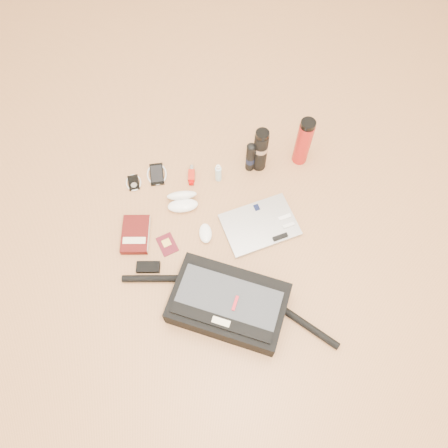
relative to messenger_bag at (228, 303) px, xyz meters
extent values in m
plane|color=#B17849|center=(0.00, 0.26, -0.06)|extent=(4.00, 4.00, 0.00)
cube|color=black|center=(0.00, 0.00, 0.00)|extent=(0.56, 0.46, 0.12)
cube|color=#32353A|center=(0.00, -0.01, 0.06)|extent=(0.48, 0.36, 0.01)
cube|color=black|center=(-0.04, -0.09, 0.06)|extent=(0.41, 0.21, 0.02)
cube|color=beige|center=(-0.04, -0.09, 0.07)|extent=(0.08, 0.05, 0.02)
cube|color=#AC131E|center=(0.03, -0.02, 0.07)|extent=(0.04, 0.06, 0.02)
cylinder|color=black|center=(-0.31, 0.16, -0.05)|extent=(0.30, 0.06, 0.03)
cylinder|color=black|center=(0.34, -0.12, -0.05)|extent=(0.25, 0.22, 0.03)
cube|color=black|center=(-0.35, 0.22, -0.05)|extent=(0.11, 0.06, 0.02)
cube|color=#A9A9AB|center=(0.19, 0.39, -0.05)|extent=(0.40, 0.32, 0.02)
cube|color=black|center=(0.19, 0.48, -0.04)|extent=(0.03, 0.04, 0.00)
cube|color=white|center=(0.31, 0.41, -0.04)|extent=(0.07, 0.04, 0.01)
cube|color=silver|center=(0.33, 0.36, -0.04)|extent=(0.06, 0.03, 0.01)
cube|color=black|center=(0.28, 0.31, -0.03)|extent=(0.08, 0.04, 0.01)
cube|color=#440B0B|center=(-0.40, 0.39, -0.05)|extent=(0.14, 0.20, 0.03)
cube|color=#C1B69C|center=(-0.34, 0.38, -0.05)|extent=(0.02, 0.18, 0.03)
cube|color=beige|center=(-0.41, 0.35, -0.03)|extent=(0.11, 0.04, 0.00)
cube|color=#4F0E18|center=(-0.26, 0.33, -0.06)|extent=(0.11, 0.13, 0.00)
cube|color=gold|center=(-0.26, 0.34, -0.06)|extent=(0.05, 0.05, 0.00)
ellipsoid|color=white|center=(-0.07, 0.36, -0.05)|extent=(0.06, 0.10, 0.03)
ellipsoid|color=white|center=(-0.17, 0.52, -0.04)|extent=(0.15, 0.08, 0.04)
ellipsoid|color=white|center=(-0.17, 0.57, -0.02)|extent=(0.15, 0.08, 0.09)
ellipsoid|color=black|center=(-0.20, 0.52, -0.04)|extent=(0.04, 0.03, 0.01)
ellipsoid|color=black|center=(-0.14, 0.52, -0.04)|extent=(0.04, 0.03, 0.01)
cylinder|color=black|center=(-0.17, 0.52, -0.04)|extent=(0.02, 0.01, 0.00)
cube|color=black|center=(-0.42, 0.69, -0.06)|extent=(0.07, 0.10, 0.01)
cylinder|color=#AAAAAD|center=(-0.41, 0.67, -0.05)|extent=(0.03, 0.03, 0.00)
torus|color=silver|center=(-0.42, 0.69, -0.06)|extent=(0.09, 0.09, 0.01)
cube|color=black|center=(-0.30, 0.73, -0.06)|extent=(0.07, 0.13, 0.01)
cube|color=black|center=(-0.30, 0.73, -0.05)|extent=(0.06, 0.10, 0.00)
torus|color=silver|center=(-0.30, 0.73, -0.06)|extent=(0.11, 0.11, 0.01)
cube|color=#B41F11|center=(-0.12, 0.69, -0.05)|extent=(0.04, 0.07, 0.03)
cube|color=#B40000|center=(-0.12, 0.65, -0.05)|extent=(0.02, 0.02, 0.02)
cylinder|color=#B2B2B5|center=(-0.12, 0.74, -0.05)|extent=(0.03, 0.04, 0.02)
cylinder|color=#B5DFF0|center=(0.02, 0.67, -0.01)|extent=(0.03, 0.03, 0.10)
cylinder|color=white|center=(0.02, 0.67, 0.04)|extent=(0.02, 0.02, 0.02)
cylinder|color=silver|center=(0.02, 0.67, 0.05)|extent=(0.01, 0.01, 0.01)
cylinder|color=black|center=(0.18, 0.73, 0.03)|extent=(0.05, 0.05, 0.18)
cylinder|color=black|center=(0.18, 0.73, 0.01)|extent=(0.05, 0.05, 0.04)
ellipsoid|color=black|center=(0.18, 0.73, 0.12)|extent=(0.05, 0.05, 0.02)
cylinder|color=black|center=(0.23, 0.74, 0.06)|extent=(0.09, 0.09, 0.25)
cylinder|color=#ACACAF|center=(0.23, 0.74, 0.09)|extent=(0.09, 0.09, 0.03)
cylinder|color=black|center=(0.23, 0.74, 0.20)|extent=(0.09, 0.09, 0.02)
cylinder|color=#AB1C1A|center=(0.45, 0.76, 0.07)|extent=(0.09, 0.09, 0.27)
cylinder|color=black|center=(0.45, 0.76, 0.22)|extent=(0.09, 0.09, 0.03)
camera|label=1|loc=(-0.06, -0.52, 1.84)|focal=35.00mm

